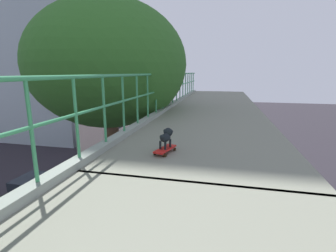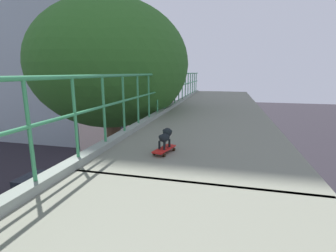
{
  "view_description": "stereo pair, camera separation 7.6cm",
  "coord_description": "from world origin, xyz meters",
  "px_view_note": "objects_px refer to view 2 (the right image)",
  "views": [
    {
      "loc": [
        1.72,
        -2.55,
        7.13
      ],
      "look_at": [
        0.68,
        2.05,
        6.09
      ],
      "focal_mm": 26.15,
      "sensor_mm": 36.0,
      "label": 1
    },
    {
      "loc": [
        1.8,
        -2.53,
        7.13
      ],
      "look_at": [
        0.68,
        2.05,
        6.09
      ],
      "focal_mm": 26.15,
      "sensor_mm": 36.0,
      "label": 2
    }
  ],
  "objects_px": {
    "car_green_third": "(38,240)",
    "car_black_fourth": "(35,191)",
    "car_red_taxi_fifth": "(115,176)",
    "small_dog": "(166,136)",
    "toy_skateboard": "(164,149)",
    "city_bus": "(123,123)"
  },
  "relations": [
    {
      "from": "car_green_third",
      "to": "small_dog",
      "type": "height_order",
      "value": "small_dog"
    },
    {
      "from": "car_black_fourth",
      "to": "small_dog",
      "type": "xyz_separation_m",
      "value": [
        9.26,
        -6.66,
        5.47
      ]
    },
    {
      "from": "car_red_taxi_fifth",
      "to": "small_dog",
      "type": "distance_m",
      "value": 12.51
    },
    {
      "from": "small_dog",
      "to": "city_bus",
      "type": "bearing_deg",
      "value": 116.27
    },
    {
      "from": "car_green_third",
      "to": "car_red_taxi_fifth",
      "type": "bearing_deg",
      "value": 89.05
    },
    {
      "from": "toy_skateboard",
      "to": "small_dog",
      "type": "bearing_deg",
      "value": 79.93
    },
    {
      "from": "car_black_fourth",
      "to": "toy_skateboard",
      "type": "height_order",
      "value": "toy_skateboard"
    },
    {
      "from": "car_green_third",
      "to": "car_black_fourth",
      "type": "height_order",
      "value": "car_green_third"
    },
    {
      "from": "city_bus",
      "to": "car_black_fourth",
      "type": "bearing_deg",
      "value": -88.87
    },
    {
      "from": "car_black_fourth",
      "to": "toy_skateboard",
      "type": "relative_size",
      "value": 8.07
    },
    {
      "from": "car_green_third",
      "to": "city_bus",
      "type": "height_order",
      "value": "city_bus"
    },
    {
      "from": "car_green_third",
      "to": "toy_skateboard",
      "type": "relative_size",
      "value": 7.92
    },
    {
      "from": "small_dog",
      "to": "car_red_taxi_fifth",
      "type": "bearing_deg",
      "value": 121.28
    },
    {
      "from": "small_dog",
      "to": "car_black_fourth",
      "type": "bearing_deg",
      "value": 144.28
    },
    {
      "from": "car_green_third",
      "to": "toy_skateboard",
      "type": "xyz_separation_m",
      "value": [
        5.94,
        -3.21,
        5.18
      ]
    },
    {
      "from": "car_green_third",
      "to": "car_black_fourth",
      "type": "distance_m",
      "value": 4.83
    },
    {
      "from": "toy_skateboard",
      "to": "small_dog",
      "type": "xyz_separation_m",
      "value": [
        0.01,
        0.05,
        0.21
      ]
    },
    {
      "from": "car_red_taxi_fifth",
      "to": "toy_skateboard",
      "type": "xyz_separation_m",
      "value": [
        5.83,
        -9.66,
        5.27
      ]
    },
    {
      "from": "car_green_third",
      "to": "toy_skateboard",
      "type": "height_order",
      "value": "toy_skateboard"
    },
    {
      "from": "car_black_fourth",
      "to": "car_red_taxi_fifth",
      "type": "height_order",
      "value": "car_red_taxi_fifth"
    },
    {
      "from": "car_green_third",
      "to": "city_bus",
      "type": "distance_m",
      "value": 16.56
    },
    {
      "from": "car_red_taxi_fifth",
      "to": "car_black_fourth",
      "type": "bearing_deg",
      "value": -139.3
    }
  ]
}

